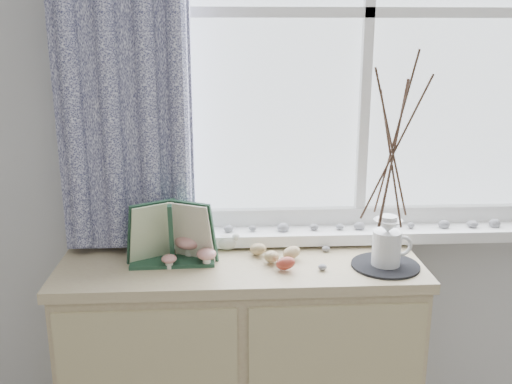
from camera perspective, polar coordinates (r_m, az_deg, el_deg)
sideboard at (r=2.11m, az=-1.49°, el=-17.57°), size 1.20×0.45×0.85m
botanical_book at (r=1.85m, az=-8.53°, el=-4.26°), size 0.32×0.14×0.22m
toadstool_cluster at (r=1.90m, az=-6.55°, el=-5.46°), size 0.18×0.15×0.09m
wooden_eggs at (r=1.89m, az=2.06°, el=-6.33°), size 0.16×0.17×0.06m
songbird_figurine at (r=2.00m, az=-3.03°, el=-4.95°), size 0.12×0.07×0.06m
crocheted_doily at (r=1.91m, az=12.81°, el=-7.17°), size 0.22×0.22×0.01m
twig_pitcher at (r=1.80m, az=13.56°, el=4.59°), size 0.28×0.28×0.70m
sideboard_pebbles at (r=1.92m, az=8.92°, el=-6.70°), size 0.25×0.19×0.02m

